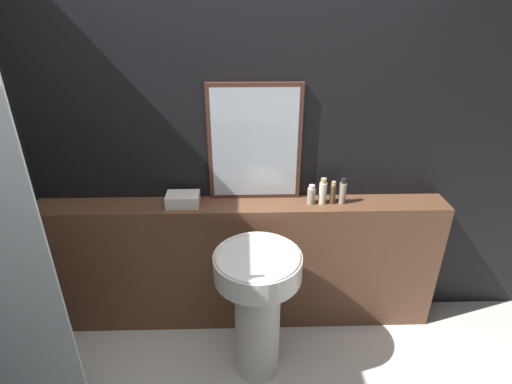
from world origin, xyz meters
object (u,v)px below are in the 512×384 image
at_px(towel_stack, 183,199).
at_px(conditioner_bottle, 323,192).
at_px(pedestal_sink, 257,300).
at_px(shampoo_bottle, 311,195).
at_px(lotion_bottle, 333,193).
at_px(mirror, 255,144).
at_px(body_wash_bottle, 343,192).

xyz_separation_m(towel_stack, conditioner_bottle, (0.87, 0.00, 0.04)).
relative_size(pedestal_sink, shampoo_bottle, 6.84).
bearing_deg(lotion_bottle, pedestal_sink, -138.08).
bearing_deg(towel_stack, conditioner_bottle, 0.00).
xyz_separation_m(pedestal_sink, lotion_bottle, (0.48, 0.43, 0.46)).
relative_size(towel_stack, lotion_bottle, 1.36).
bearing_deg(mirror, shampoo_bottle, -14.77).
distance_m(pedestal_sink, mirror, 0.92).
relative_size(shampoo_bottle, lotion_bottle, 0.85).
xyz_separation_m(mirror, shampoo_bottle, (0.35, -0.09, -0.31)).
bearing_deg(lotion_bottle, mirror, 169.20).
height_order(towel_stack, lotion_bottle, lotion_bottle).
xyz_separation_m(mirror, towel_stack, (-0.45, -0.09, -0.33)).
xyz_separation_m(shampoo_bottle, body_wash_bottle, (0.19, 0.00, 0.02)).
bearing_deg(shampoo_bottle, body_wash_bottle, 0.00).
relative_size(pedestal_sink, conditioner_bottle, 5.05).
distance_m(mirror, shampoo_bottle, 0.47).
relative_size(mirror, towel_stack, 3.62).
relative_size(pedestal_sink, body_wash_bottle, 5.14).
height_order(pedestal_sink, conditioner_bottle, conditioner_bottle).
relative_size(conditioner_bottle, body_wash_bottle, 1.02).
xyz_separation_m(towel_stack, shampoo_bottle, (0.80, 0.00, 0.02)).
bearing_deg(towel_stack, body_wash_bottle, 0.00).
xyz_separation_m(pedestal_sink, conditioner_bottle, (0.42, 0.43, 0.47)).
relative_size(towel_stack, conditioner_bottle, 1.19).
height_order(mirror, towel_stack, mirror).
relative_size(mirror, conditioner_bottle, 4.29).
height_order(towel_stack, conditioner_bottle, conditioner_bottle).
distance_m(towel_stack, lotion_bottle, 0.93).
distance_m(towel_stack, conditioner_bottle, 0.87).
bearing_deg(mirror, lotion_bottle, -10.80).
distance_m(pedestal_sink, lotion_bottle, 0.79).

